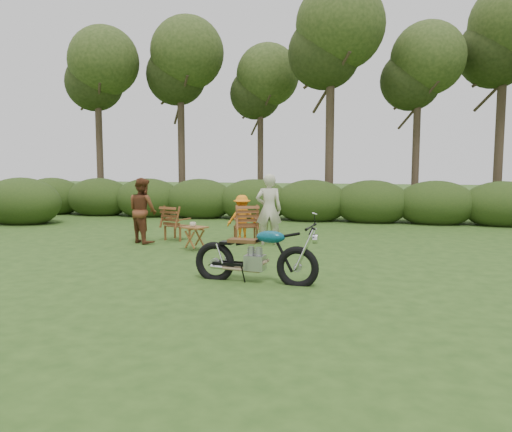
% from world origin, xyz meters
% --- Properties ---
extents(ground, '(80.00, 80.00, 0.00)m').
position_xyz_m(ground, '(0.00, 0.00, 0.00)').
color(ground, '#274517').
rests_on(ground, ground).
extents(tree_line, '(22.52, 11.62, 8.14)m').
position_xyz_m(tree_line, '(0.50, 9.74, 3.81)').
color(tree_line, '#38281E').
rests_on(tree_line, ground).
extents(motorcycle, '(2.05, 0.92, 1.14)m').
position_xyz_m(motorcycle, '(0.19, -0.03, 0.00)').
color(motorcycle, '#0B7E9B').
rests_on(motorcycle, ground).
extents(lawn_chair_right, '(0.82, 0.82, 0.92)m').
position_xyz_m(lawn_chair_right, '(-0.99, 3.95, 0.00)').
color(lawn_chair_right, brown).
rests_on(lawn_chair_right, ground).
extents(lawn_chair_left, '(0.73, 0.73, 0.86)m').
position_xyz_m(lawn_chair_left, '(-2.78, 3.91, 0.00)').
color(lawn_chair_left, '#5B3716').
rests_on(lawn_chair_left, ground).
extents(side_table, '(0.64, 0.59, 0.53)m').
position_xyz_m(side_table, '(-1.81, 2.56, 0.27)').
color(side_table, brown).
rests_on(side_table, ground).
extents(cup, '(0.18, 0.18, 0.11)m').
position_xyz_m(cup, '(-1.83, 2.51, 0.59)').
color(cup, beige).
rests_on(cup, side_table).
extents(adult_a, '(0.70, 0.54, 1.69)m').
position_xyz_m(adult_a, '(-0.37, 3.72, 0.00)').
color(adult_a, beige).
rests_on(adult_a, ground).
extents(adult_b, '(0.97, 0.92, 1.59)m').
position_xyz_m(adult_b, '(-3.41, 3.27, 0.00)').
color(adult_b, brown).
rests_on(adult_b, ground).
extents(child, '(0.85, 0.69, 1.15)m').
position_xyz_m(child, '(-1.14, 4.15, 0.00)').
color(child, orange).
rests_on(child, ground).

